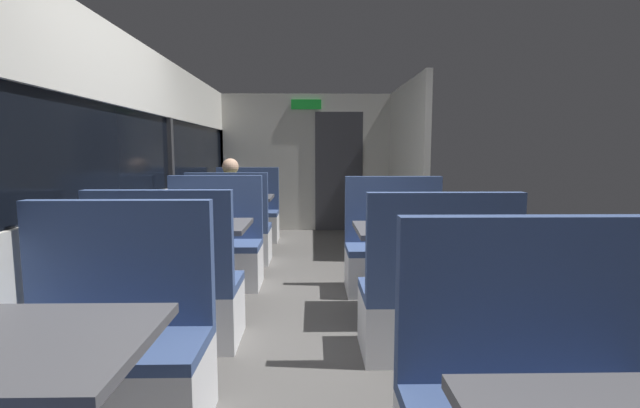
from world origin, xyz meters
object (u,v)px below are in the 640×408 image
bench_far_window_facing_entry (247,219)px  dining_table_rear_aisle (412,240)px  dining_table_far_window (239,204)px  coffee_cup_primary (236,193)px  bench_near_window_facing_entry (110,361)px  bench_rear_aisle_facing_end (434,307)px  dining_table_near_window (9,369)px  bench_far_window_facing_end (230,236)px  seated_passenger (231,218)px  bench_mid_window_facing_end (170,299)px  bench_mid_window_facing_entry (214,253)px  bench_rear_aisle_facing_entry (395,257)px  dining_table_mid_window (195,236)px

bench_far_window_facing_entry → dining_table_rear_aisle: size_ratio=1.22×
dining_table_far_window → coffee_cup_primary: (-0.02, -0.07, 0.15)m
coffee_cup_primary → bench_far_window_facing_entry: bearing=88.2°
bench_near_window_facing_entry → coffee_cup_primary: 3.93m
bench_far_window_facing_entry → bench_rear_aisle_facing_end: same height
dining_table_rear_aisle → coffee_cup_primary: size_ratio=10.00×
dining_table_near_window → bench_far_window_facing_end: bearing=90.0°
bench_near_window_facing_entry → bench_rear_aisle_facing_end: bearing=22.4°
dining_table_near_window → bench_far_window_facing_entry: (0.00, 5.37, -0.31)m
dining_table_rear_aisle → seated_passenger: 2.62m
dining_table_far_window → coffee_cup_primary: coffee_cup_primary is taller
bench_mid_window_facing_end → bench_far_window_facing_end: size_ratio=1.00×
bench_far_window_facing_entry → seated_passenger: bearing=-90.0°
bench_mid_window_facing_entry → bench_far_window_facing_entry: size_ratio=1.00×
bench_rear_aisle_facing_entry → bench_far_window_facing_entry: bearing=125.2°
bench_far_window_facing_end → bench_far_window_facing_entry: size_ratio=1.00×
bench_near_window_facing_entry → bench_rear_aisle_facing_entry: bearing=50.0°
dining_table_mid_window → bench_far_window_facing_entry: size_ratio=0.82×
bench_mid_window_facing_end → dining_table_far_window: bench_mid_window_facing_end is taller
dining_table_near_window → seated_passenger: size_ratio=0.71×
dining_table_near_window → bench_near_window_facing_entry: (0.00, 0.70, -0.31)m
bench_near_window_facing_entry → dining_table_far_window: (0.00, 3.97, 0.31)m
bench_mid_window_facing_entry → bench_far_window_facing_end: 0.94m
bench_far_window_facing_end → coffee_cup_primary: bench_far_window_facing_end is taller
bench_rear_aisle_facing_entry → bench_rear_aisle_facing_end: bearing=-90.0°
bench_mid_window_facing_entry → bench_near_window_facing_entry: bearing=-90.0°
bench_near_window_facing_entry → seated_passenger: size_ratio=0.87×
dining_table_mid_window → bench_far_window_facing_end: size_ratio=0.82×
dining_table_rear_aisle → coffee_cup_primary: coffee_cup_primary is taller
dining_table_near_window → dining_table_mid_window: (0.00, 2.34, 0.00)m
dining_table_far_window → bench_rear_aisle_facing_entry: bench_rear_aisle_facing_entry is taller
seated_passenger → coffee_cup_primary: bearing=92.5°
bench_far_window_facing_end → seated_passenger: size_ratio=0.87×
bench_near_window_facing_entry → bench_far_window_facing_entry: 4.67m
bench_mid_window_facing_end → bench_far_window_facing_entry: (0.00, 3.74, 0.00)m
bench_rear_aisle_facing_end → seated_passenger: bearing=124.5°
dining_table_mid_window → coffee_cup_primary: (-0.02, 2.27, 0.15)m
bench_mid_window_facing_end → bench_rear_aisle_facing_entry: (1.79, 1.20, 0.00)m
bench_far_window_facing_entry → bench_mid_window_facing_end: bearing=-90.0°
bench_far_window_facing_entry → dining_table_far_window: bearing=-90.0°
dining_table_near_window → bench_mid_window_facing_entry: bearing=90.0°
bench_far_window_facing_end → seated_passenger: (0.00, 0.07, 0.21)m
bench_mid_window_facing_entry → coffee_cup_primary: bench_mid_window_facing_entry is taller
dining_table_near_window → coffee_cup_primary: (-0.02, 4.60, 0.15)m
dining_table_far_window → bench_near_window_facing_entry: bearing=-90.0°
dining_table_rear_aisle → bench_rear_aisle_facing_end: (0.00, -0.70, -0.31)m
bench_near_window_facing_entry → dining_table_far_window: bearing=90.0°
dining_table_mid_window → bench_far_window_facing_entry: bench_far_window_facing_entry is taller
bench_mid_window_facing_entry → seated_passenger: bearing=90.0°
dining_table_near_window → dining_table_far_window: 4.67m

